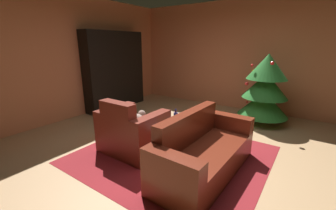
{
  "coord_description": "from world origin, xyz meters",
  "views": [
    {
      "loc": [
        1.6,
        -2.81,
        1.72
      ],
      "look_at": [
        -0.41,
        0.08,
        0.71
      ],
      "focal_mm": 23.14,
      "sensor_mm": 36.0,
      "label": 1
    }
  ],
  "objects_px": {
    "armchair_red": "(132,132)",
    "coffee_table": "(171,130)",
    "decorated_tree": "(265,88)",
    "bottle_on_table": "(176,118)",
    "bookshelf_unit": "(118,72)",
    "couch_red": "(203,153)",
    "book_stack_on_table": "(167,123)"
  },
  "relations": [
    {
      "from": "armchair_red",
      "to": "coffee_table",
      "type": "distance_m",
      "value": 0.64
    },
    {
      "from": "armchair_red",
      "to": "decorated_tree",
      "type": "relative_size",
      "value": 0.64
    },
    {
      "from": "armchair_red",
      "to": "bottle_on_table",
      "type": "bearing_deg",
      "value": 42.66
    },
    {
      "from": "bookshelf_unit",
      "to": "couch_red",
      "type": "height_order",
      "value": "bookshelf_unit"
    },
    {
      "from": "bookshelf_unit",
      "to": "book_stack_on_table",
      "type": "bearing_deg",
      "value": -29.07
    },
    {
      "from": "book_stack_on_table",
      "to": "decorated_tree",
      "type": "bearing_deg",
      "value": 68.1
    },
    {
      "from": "armchair_red",
      "to": "bottle_on_table",
      "type": "height_order",
      "value": "armchair_red"
    },
    {
      "from": "bookshelf_unit",
      "to": "bottle_on_table",
      "type": "height_order",
      "value": "bookshelf_unit"
    },
    {
      "from": "coffee_table",
      "to": "decorated_tree",
      "type": "distance_m",
      "value": 2.48
    },
    {
      "from": "coffee_table",
      "to": "book_stack_on_table",
      "type": "bearing_deg",
      "value": -134.7
    },
    {
      "from": "coffee_table",
      "to": "bottle_on_table",
      "type": "relative_size",
      "value": 2.5
    },
    {
      "from": "bottle_on_table",
      "to": "book_stack_on_table",
      "type": "bearing_deg",
      "value": -95.86
    },
    {
      "from": "coffee_table",
      "to": "bottle_on_table",
      "type": "bearing_deg",
      "value": 98.0
    },
    {
      "from": "bottle_on_table",
      "to": "decorated_tree",
      "type": "distance_m",
      "value": 2.32
    },
    {
      "from": "bookshelf_unit",
      "to": "couch_red",
      "type": "bearing_deg",
      "value": -25.93
    },
    {
      "from": "armchair_red",
      "to": "couch_red",
      "type": "distance_m",
      "value": 1.22
    },
    {
      "from": "bookshelf_unit",
      "to": "book_stack_on_table",
      "type": "height_order",
      "value": "bookshelf_unit"
    },
    {
      "from": "bookshelf_unit",
      "to": "decorated_tree",
      "type": "height_order",
      "value": "bookshelf_unit"
    },
    {
      "from": "armchair_red",
      "to": "book_stack_on_table",
      "type": "distance_m",
      "value": 0.6
    },
    {
      "from": "bottle_on_table",
      "to": "couch_red",
      "type": "bearing_deg",
      "value": -28.41
    },
    {
      "from": "coffee_table",
      "to": "book_stack_on_table",
      "type": "distance_m",
      "value": 0.12
    },
    {
      "from": "couch_red",
      "to": "bottle_on_table",
      "type": "bearing_deg",
      "value": 151.59
    },
    {
      "from": "book_stack_on_table",
      "to": "bottle_on_table",
      "type": "height_order",
      "value": "bottle_on_table"
    },
    {
      "from": "couch_red",
      "to": "book_stack_on_table",
      "type": "relative_size",
      "value": 7.8
    },
    {
      "from": "bookshelf_unit",
      "to": "armchair_red",
      "type": "bearing_deg",
      "value": -39.23
    },
    {
      "from": "coffee_table",
      "to": "bookshelf_unit",
      "type": "bearing_deg",
      "value": 152.09
    },
    {
      "from": "couch_red",
      "to": "book_stack_on_table",
      "type": "distance_m",
      "value": 0.75
    },
    {
      "from": "bookshelf_unit",
      "to": "decorated_tree",
      "type": "xyz_separation_m",
      "value": [
        3.58,
        0.86,
        -0.19
      ]
    },
    {
      "from": "armchair_red",
      "to": "couch_red",
      "type": "xyz_separation_m",
      "value": [
        1.21,
        0.12,
        -0.04
      ]
    },
    {
      "from": "coffee_table",
      "to": "bottle_on_table",
      "type": "distance_m",
      "value": 0.22
    },
    {
      "from": "book_stack_on_table",
      "to": "coffee_table",
      "type": "bearing_deg",
      "value": 45.3
    },
    {
      "from": "bookshelf_unit",
      "to": "bottle_on_table",
      "type": "relative_size",
      "value": 8.25
    }
  ]
}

